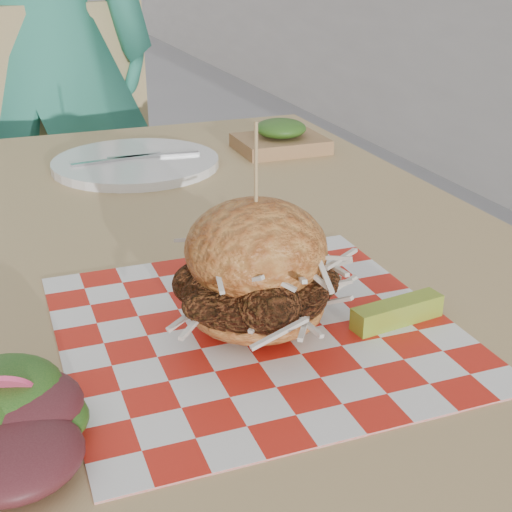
# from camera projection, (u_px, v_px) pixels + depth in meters

# --- Properties ---
(diner) EXTENTS (0.68, 0.52, 1.68)m
(diner) POSITION_uv_depth(u_px,v_px,m) (35.00, 47.00, 1.82)
(diner) COLOR #2D836B
(diner) RESTS_ON ground
(patio_table) EXTENTS (0.80, 1.20, 0.75)m
(patio_table) POSITION_uv_depth(u_px,v_px,m) (194.00, 295.00, 0.91)
(patio_table) COLOR tan
(patio_table) RESTS_ON ground
(patio_chair) EXTENTS (0.53, 0.54, 0.95)m
(patio_chair) POSITION_uv_depth(u_px,v_px,m) (73.00, 168.00, 1.84)
(patio_chair) COLOR tan
(patio_chair) RESTS_ON ground
(paper_liner) EXTENTS (0.36, 0.36, 0.00)m
(paper_liner) POSITION_uv_depth(u_px,v_px,m) (256.00, 328.00, 0.67)
(paper_liner) COLOR red
(paper_liner) RESTS_ON patio_table
(sandwich) EXTENTS (0.17, 0.17, 0.20)m
(sandwich) POSITION_uv_depth(u_px,v_px,m) (256.00, 275.00, 0.65)
(sandwich) COLOR #C07836
(sandwich) RESTS_ON paper_liner
(pickle_spear) EXTENTS (0.10, 0.03, 0.02)m
(pickle_spear) POSITION_uv_depth(u_px,v_px,m) (397.00, 312.00, 0.68)
(pickle_spear) COLOR #98A12E
(pickle_spear) RESTS_ON paper_liner
(place_setting) EXTENTS (0.27, 0.27, 0.02)m
(place_setting) POSITION_uv_depth(u_px,v_px,m) (136.00, 163.00, 1.16)
(place_setting) COLOR white
(place_setting) RESTS_ON patio_table
(kraft_tray) EXTENTS (0.15, 0.12, 0.06)m
(kraft_tray) POSITION_uv_depth(u_px,v_px,m) (280.00, 138.00, 1.25)
(kraft_tray) COLOR #966C44
(kraft_tray) RESTS_ON patio_table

